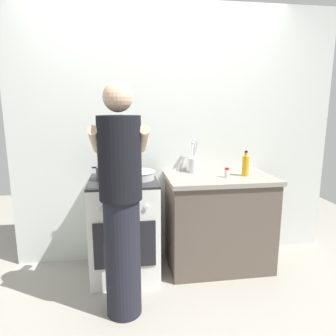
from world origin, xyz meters
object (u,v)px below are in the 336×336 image
at_px(utensil_crock, 194,163).
at_px(oil_bottle, 245,165).
at_px(spice_bottle, 227,173).
at_px(pot, 107,173).
at_px(person, 121,204).
at_px(mixing_bowl, 139,174).
at_px(stove_range, 124,227).

relative_size(utensil_crock, oil_bottle, 1.41).
bearing_deg(spice_bottle, pot, 176.70).
xyz_separation_m(oil_bottle, person, (-1.15, -0.55, -0.14)).
bearing_deg(spice_bottle, utensil_crock, 134.02).
relative_size(mixing_bowl, person, 0.18).
xyz_separation_m(utensil_crock, spice_bottle, (0.25, -0.26, -0.05)).
distance_m(stove_range, utensil_crock, 0.90).
bearing_deg(oil_bottle, utensil_crock, 153.33).
relative_size(stove_range, person, 0.53).
bearing_deg(oil_bottle, person, -154.35).
height_order(stove_range, oil_bottle, oil_bottle).
bearing_deg(spice_bottle, stove_range, 177.05).
height_order(oil_bottle, person, person).
height_order(utensil_crock, spice_bottle, utensil_crock).
bearing_deg(spice_bottle, oil_bottle, 11.16).
bearing_deg(utensil_crock, oil_bottle, -26.67).
distance_m(stove_range, person, 0.70).
bearing_deg(utensil_crock, mixing_bowl, -159.65).
xyz_separation_m(pot, utensil_crock, (0.83, 0.20, 0.03)).
height_order(stove_range, pot, pot).
bearing_deg(person, stove_range, 88.27).
distance_m(mixing_bowl, person, 0.60).
relative_size(mixing_bowl, spice_bottle, 3.34).
height_order(pot, person, person).
relative_size(utensil_crock, spice_bottle, 3.72).
bearing_deg(person, pot, 102.03).
bearing_deg(mixing_bowl, stove_range, -177.17).
xyz_separation_m(stove_range, mixing_bowl, (0.14, 0.01, 0.49)).
relative_size(mixing_bowl, utensil_crock, 0.90).
xyz_separation_m(stove_range, utensil_crock, (0.69, 0.21, 0.54)).
bearing_deg(stove_range, pot, 174.40).
distance_m(spice_bottle, person, 1.09).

